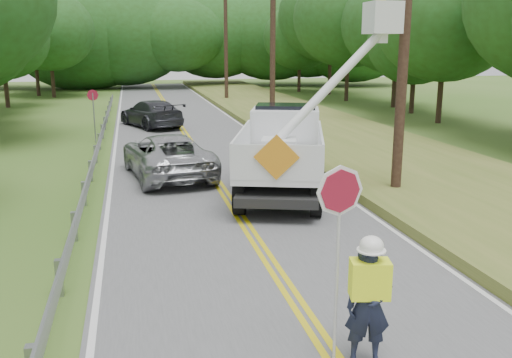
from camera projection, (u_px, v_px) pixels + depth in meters
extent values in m
cube|color=#545457|center=(208.00, 169.00, 20.43)|extent=(7.20, 96.00, 0.02)
cube|color=gold|center=(206.00, 169.00, 20.41)|extent=(0.12, 96.00, 0.00)
cube|color=gold|center=(211.00, 168.00, 20.45)|extent=(0.12, 96.00, 0.00)
cube|color=silver|center=(112.00, 173.00, 19.69)|extent=(0.12, 96.00, 0.00)
cube|color=silver|center=(298.00, 164.00, 21.17)|extent=(0.12, 96.00, 0.00)
cube|color=gray|center=(59.00, 278.00, 9.99)|extent=(0.12, 0.14, 0.70)
cube|color=gray|center=(74.00, 226.00, 12.84)|extent=(0.12, 0.14, 0.70)
cube|color=gray|center=(84.00, 194.00, 15.68)|extent=(0.12, 0.14, 0.70)
cube|color=gray|center=(91.00, 171.00, 18.53)|extent=(0.12, 0.14, 0.70)
cube|color=gray|center=(95.00, 154.00, 21.37)|extent=(0.12, 0.14, 0.70)
cube|color=gray|center=(99.00, 142.00, 24.22)|extent=(0.12, 0.14, 0.70)
cube|color=gray|center=(102.00, 132.00, 27.06)|extent=(0.12, 0.14, 0.70)
cube|color=gray|center=(105.00, 123.00, 29.90)|extent=(0.12, 0.14, 0.70)
cube|color=gray|center=(107.00, 117.00, 32.75)|extent=(0.12, 0.14, 0.70)
cube|color=gray|center=(108.00, 111.00, 35.59)|extent=(0.12, 0.14, 0.70)
cube|color=gray|center=(110.00, 106.00, 38.44)|extent=(0.12, 0.14, 0.70)
cube|color=gray|center=(111.00, 102.00, 41.28)|extent=(0.12, 0.14, 0.70)
cube|color=gray|center=(96.00, 153.00, 20.39)|extent=(0.05, 48.00, 0.34)
cylinder|color=black|center=(405.00, 25.00, 15.60)|extent=(0.30, 0.30, 10.00)
cylinder|color=black|center=(273.00, 35.00, 29.82)|extent=(0.30, 0.30, 10.00)
cylinder|color=black|center=(226.00, 38.00, 44.04)|extent=(0.30, 0.30, 10.00)
cube|color=#4E6223|center=(386.00, 157.00, 21.92)|extent=(7.00, 96.00, 0.30)
cylinder|color=#332319|center=(6.00, 88.00, 40.54)|extent=(0.32, 0.32, 2.88)
ellipsoid|color=#234717|center=(1.00, 38.00, 39.72)|extent=(6.72, 6.72, 5.91)
cylinder|color=#332319|center=(53.00, 78.00, 48.39)|extent=(0.32, 0.32, 3.30)
ellipsoid|color=#234717|center=(49.00, 31.00, 47.45)|extent=(7.70, 7.70, 6.77)
cylinder|color=#332319|center=(37.00, 77.00, 49.99)|extent=(0.32, 0.32, 3.31)
ellipsoid|color=#234717|center=(33.00, 31.00, 49.05)|extent=(7.72, 7.72, 6.79)
cylinder|color=#332319|center=(440.00, 94.00, 32.21)|extent=(0.32, 0.32, 3.42)
ellipsoid|color=#234717|center=(446.00, 19.00, 31.23)|extent=(7.98, 7.98, 7.03)
cylinder|color=#332319|center=(412.00, 93.00, 37.04)|extent=(0.32, 0.32, 2.73)
ellipsoid|color=#234717|center=(416.00, 42.00, 36.26)|extent=(6.37, 6.37, 5.60)
cylinder|color=#332319|center=(394.00, 84.00, 40.58)|extent=(0.32, 0.32, 3.48)
ellipsoid|color=#234717|center=(398.00, 23.00, 39.59)|extent=(8.11, 8.11, 7.14)
cylinder|color=#332319|center=(347.00, 77.00, 45.25)|extent=(0.32, 0.32, 3.85)
ellipsoid|color=#234717|center=(349.00, 18.00, 44.15)|extent=(8.97, 8.97, 7.90)
cylinder|color=#332319|center=(330.00, 72.00, 51.40)|extent=(0.32, 0.32, 4.15)
ellipsoid|color=#234717|center=(331.00, 15.00, 50.21)|extent=(9.68, 9.68, 8.52)
cylinder|color=#332319|center=(299.00, 76.00, 54.44)|extent=(0.32, 0.32, 3.05)
ellipsoid|color=#234717|center=(300.00, 37.00, 53.56)|extent=(7.13, 7.13, 6.27)
ellipsoid|color=#234717|center=(34.00, 35.00, 57.58)|extent=(10.66, 7.99, 7.99)
ellipsoid|color=#234717|center=(81.00, 35.00, 57.79)|extent=(15.38, 11.53, 11.53)
ellipsoid|color=#234717|center=(124.00, 35.00, 58.47)|extent=(13.97, 10.48, 10.48)
ellipsoid|color=#234717|center=(177.00, 35.00, 57.99)|extent=(10.08, 7.56, 7.56)
ellipsoid|color=#234717|center=(216.00, 36.00, 62.19)|extent=(12.55, 9.41, 9.41)
ellipsoid|color=#234717|center=(273.00, 36.00, 62.80)|extent=(13.21, 9.91, 9.91)
ellipsoid|color=#234717|center=(308.00, 36.00, 62.80)|extent=(12.40, 9.30, 9.30)
ellipsoid|color=#234717|center=(354.00, 36.00, 61.89)|extent=(13.67, 10.25, 10.25)
imported|color=#191E33|center=(368.00, 306.00, 7.72)|extent=(0.72, 0.55, 1.76)
cube|color=#E7FF1D|center=(370.00, 279.00, 7.63)|extent=(0.60, 0.44, 0.53)
ellipsoid|color=white|center=(372.00, 245.00, 7.51)|extent=(0.33, 0.33, 0.26)
cylinder|color=#B7B7B7|center=(337.00, 281.00, 7.68)|extent=(0.04, 0.04, 2.47)
cylinder|color=maroon|center=(340.00, 191.00, 7.38)|extent=(0.70, 0.16, 0.70)
cylinder|color=black|center=(240.00, 197.00, 14.78)|extent=(0.59, 1.02, 0.98)
cylinder|color=black|center=(316.00, 198.00, 14.61)|extent=(0.59, 1.02, 0.98)
cylinder|color=black|center=(247.00, 179.00, 16.75)|extent=(0.59, 1.02, 0.98)
cylinder|color=black|center=(315.00, 180.00, 16.58)|extent=(0.59, 1.02, 0.98)
cylinder|color=black|center=(255.00, 162.00, 19.21)|extent=(0.59, 1.02, 0.98)
cylinder|color=black|center=(314.00, 163.00, 19.04)|extent=(0.59, 1.02, 0.98)
cube|color=black|center=(282.00, 175.00, 16.94)|extent=(4.02, 6.85, 0.25)
cube|color=silver|center=(281.00, 164.00, 16.13)|extent=(3.66, 5.17, 0.22)
cube|color=silver|center=(241.00, 146.00, 16.11)|extent=(1.49, 4.47, 0.92)
cube|color=silver|center=(321.00, 147.00, 15.92)|extent=(1.49, 4.47, 0.92)
cube|color=silver|center=(277.00, 163.00, 13.77)|extent=(2.25, 0.77, 0.92)
cube|color=silver|center=(285.00, 135.00, 19.41)|extent=(2.77, 2.54, 1.83)
cube|color=black|center=(286.00, 115.00, 19.45)|extent=(2.34, 1.88, 0.76)
cube|color=silver|center=(279.00, 154.00, 14.93)|extent=(1.15, 1.15, 0.81)
cube|color=silver|center=(383.00, 18.00, 15.40)|extent=(0.86, 0.86, 0.86)
cube|color=orange|center=(277.00, 157.00, 13.67)|extent=(1.11, 0.39, 1.15)
imported|color=#A8AAAE|center=(167.00, 155.00, 19.05)|extent=(3.22, 5.64, 1.48)
imported|color=#33343B|center=(151.00, 113.00, 30.84)|extent=(3.80, 5.52, 1.48)
cylinder|color=gray|center=(94.00, 118.00, 25.77)|extent=(0.06, 0.06, 2.32)
cylinder|color=maroon|center=(93.00, 95.00, 25.52)|extent=(0.51, 0.17, 0.53)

